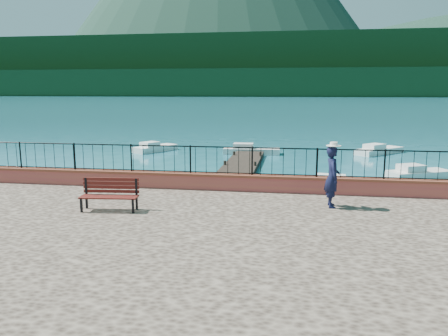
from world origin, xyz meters
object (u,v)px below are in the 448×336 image
(boat_0, at_px, (144,179))
(boat_4, at_px, (252,149))
(boat_2, at_px, (419,171))
(boat_1, at_px, (343,184))
(person, at_px, (332,177))
(park_bench, at_px, (110,201))
(boat_3, at_px, (155,146))
(boat_5, at_px, (380,148))

(boat_0, height_order, boat_4, same)
(boat_2, bearing_deg, boat_0, 172.57)
(boat_1, relative_size, boat_4, 0.92)
(person, height_order, boat_0, person)
(boat_1, bearing_deg, boat_2, 48.39)
(person, xyz_separation_m, boat_0, (-8.32, 6.75, -1.73))
(park_bench, distance_m, boat_0, 8.47)
(boat_3, xyz_separation_m, boat_4, (7.49, -0.22, 0.00))
(park_bench, xyz_separation_m, boat_1, (7.61, 8.64, -1.08))
(boat_0, bearing_deg, boat_5, 15.51)
(person, height_order, boat_3, person)
(boat_0, height_order, boat_5, same)
(boat_0, xyz_separation_m, boat_2, (13.82, 4.40, 0.00))
(park_bench, bearing_deg, boat_0, 97.38)
(boat_4, relative_size, boat_5, 0.97)
(boat_1, bearing_deg, person, -92.89)
(park_bench, xyz_separation_m, person, (6.46, 1.45, 0.64))
(park_bench, height_order, boat_4, park_bench)
(person, xyz_separation_m, boat_1, (1.15, 7.19, -1.73))
(boat_3, bearing_deg, boat_2, -83.93)
(person, xyz_separation_m, boat_5, (5.13, 20.32, -1.73))
(person, height_order, boat_5, person)
(boat_2, bearing_deg, boat_3, 130.48)
(boat_2, distance_m, boat_3, 18.93)
(park_bench, relative_size, boat_4, 0.42)
(person, bearing_deg, boat_1, -14.04)
(boat_2, bearing_deg, boat_4, 116.93)
(boat_3, bearing_deg, boat_1, -101.96)
(person, xyz_separation_m, boat_3, (-11.73, 18.98, -1.73))
(boat_2, bearing_deg, person, -141.37)
(person, bearing_deg, boat_2, -31.26)
(person, xyz_separation_m, boat_2, (5.51, 11.15, -1.73))
(boat_0, bearing_deg, person, -68.81)
(boat_2, bearing_deg, boat_1, -162.86)
(boat_0, bearing_deg, boat_4, 41.49)
(person, distance_m, boat_4, 19.31)
(boat_4, xyz_separation_m, boat_5, (9.37, 1.57, 0.00))
(boat_3, bearing_deg, boat_5, -54.93)
(park_bench, xyz_separation_m, boat_3, (-5.27, 20.42, -1.08))
(person, height_order, boat_2, person)
(boat_0, distance_m, boat_5, 19.11)
(boat_3, bearing_deg, boat_4, -61.17)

